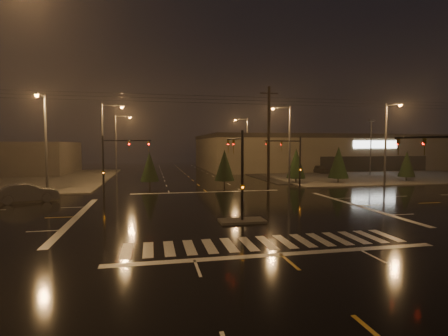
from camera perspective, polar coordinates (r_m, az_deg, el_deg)
The scene contains 25 objects.
ground at distance 27.05m, azimuth 0.81°, elevation -7.00°, with size 140.00×140.00×0.00m, color black.
sidewalk_ne at distance 66.59m, azimuth 20.79°, elevation -0.80°, with size 36.00×36.00×0.12m, color #403E39.
median_island at distance 23.22m, azimuth 2.98°, elevation -8.61°, with size 3.00×1.60×0.15m, color #403E39.
crosswalk at distance 18.59m, azimuth 6.99°, elevation -11.99°, with size 15.00×2.60×0.01m, color beige.
stop_bar_near at distance 16.79m, azimuth 9.24°, elevation -13.75°, with size 16.00×0.50×0.01m, color beige.
stop_bar_far at distance 37.73m, azimuth -2.84°, elevation -3.94°, with size 16.00×0.50×0.01m, color beige.
parking_lot at distance 67.81m, azimuth 25.27°, elevation -0.86°, with size 50.00×24.00×0.08m, color black.
retail_building at distance 82.69m, azimuth 17.82°, elevation 2.72°, with size 60.20×28.30×7.20m.
signal_mast_median at distance 23.62m, azimuth 2.44°, elevation 0.61°, with size 0.25×4.59×6.00m.
signal_mast_ne at distance 39.20m, azimuth 11.20°, elevation 1.84°, with size 4.84×1.86×6.00m.
signal_mast_nw at distance 36.29m, azimuth -17.63°, elevation 1.59°, with size 4.84×1.86×6.00m.
streetlight_1 at distance 44.28m, azimuth -18.82°, elevation 4.52°, with size 2.77×0.32×10.00m.
streetlight_2 at distance 60.19m, azimuth -16.95°, elevation 4.29°, with size 2.77×0.32×10.00m.
streetlight_3 at distance 45.25m, azimuth 10.31°, elevation 4.64°, with size 2.77×0.32×10.00m.
streetlight_4 at distance 64.23m, azimuth 3.58°, elevation 4.40°, with size 2.77×0.32×10.00m.
streetlight_5 at distance 38.51m, azimuth -27.22°, elevation 4.46°, with size 0.32×2.77×10.00m.
streetlight_6 at distance 46.38m, azimuth 25.13°, elevation 4.32°, with size 0.32×2.77×10.00m.
utility_pole_1 at distance 42.27m, azimuth 7.31°, elevation 5.18°, with size 2.20×0.32×12.00m.
conifer_0 at distance 47.25m, azimuth 11.69°, elevation 0.76°, with size 2.51×2.51×4.62m.
conifer_1 at distance 48.75m, azimuth 18.19°, elevation 0.89°, with size 2.67×2.67×4.87m.
conifer_2 at distance 54.53m, azimuth 27.68°, elevation 0.60°, with size 2.26×2.26×4.24m.
conifer_3 at distance 42.83m, azimuth -12.05°, elevation 0.20°, with size 2.26×2.26×4.22m.
conifer_4 at distance 42.89m, azimuth 0.08°, elevation 0.49°, with size 2.45×2.45×4.52m.
car_parked at distance 64.53m, azimuth 15.42°, elevation -0.21°, with size 1.80×4.47×1.52m, color black.
car_crossing at distance 35.52m, azimuth -29.47°, elevation -3.55°, with size 1.77×5.08×1.67m, color #4F5155.
Camera 1 is at (-5.79, -25.94, 5.03)m, focal length 28.00 mm.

